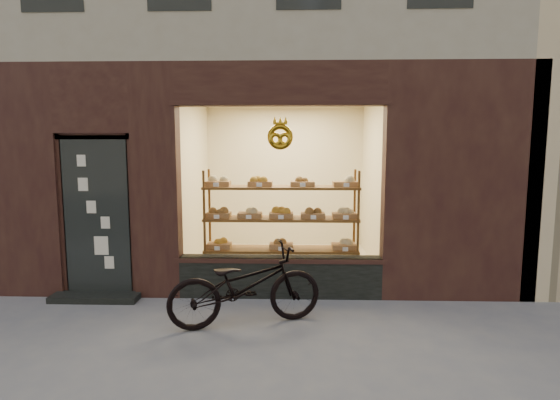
{
  "coord_description": "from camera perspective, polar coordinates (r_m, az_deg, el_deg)",
  "views": [
    {
      "loc": [
        0.62,
        -3.62,
        2.03
      ],
      "look_at": [
        0.45,
        2.0,
        1.34
      ],
      "focal_mm": 28.0,
      "sensor_mm": 36.0,
      "label": 1
    }
  ],
  "objects": [
    {
      "name": "display_shelf",
      "position": [
        6.28,
        0.17,
        -3.59
      ],
      "size": [
        2.2,
        0.45,
        1.7
      ],
      "color": "brown",
      "rests_on": "ground"
    },
    {
      "name": "ground",
      "position": [
        4.19,
        -7.52,
        -21.99
      ],
      "size": [
        90.0,
        90.0,
        0.0
      ],
      "primitive_type": "plane",
      "color": "slate"
    },
    {
      "name": "bicycle",
      "position": [
        5.06,
        -4.52,
        -11.05
      ],
      "size": [
        1.86,
        1.11,
        0.92
      ],
      "primitive_type": "imported",
      "rotation": [
        0.0,
        0.0,
        1.87
      ],
      "color": "black",
      "rests_on": "ground"
    }
  ]
}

